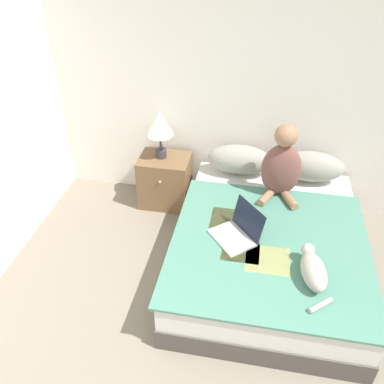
{
  "coord_description": "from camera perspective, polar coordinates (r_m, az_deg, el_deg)",
  "views": [
    {
      "loc": [
        -0.05,
        -0.61,
        2.65
      ],
      "look_at": [
        -0.52,
        1.91,
        0.8
      ],
      "focal_mm": 38.0,
      "sensor_mm": 36.0,
      "label": 1
    }
  ],
  "objects": [
    {
      "name": "pillow_far",
      "position": [
        4.02,
        16.32,
        3.46
      ],
      "size": [
        0.62,
        0.28,
        0.29
      ],
      "color": "gray",
      "rests_on": "bed"
    },
    {
      "name": "laptop_open",
      "position": [
        3.27,
        6.42,
        -5.48
      ],
      "size": [
        0.46,
        0.47,
        0.27
      ],
      "rotation": [
        0.0,
        0.0,
        -0.86
      ],
      "color": "#B7B7BC",
      "rests_on": "bed"
    },
    {
      "name": "cat_tabby",
      "position": [
        3.03,
        16.65,
        -10.45
      ],
      "size": [
        0.25,
        0.55,
        0.17
      ],
      "rotation": [
        0.0,
        0.0,
        1.76
      ],
      "color": "#A8A399",
      "rests_on": "bed"
    },
    {
      "name": "table_lamp",
      "position": [
        3.95,
        -4.55,
        9.28
      ],
      "size": [
        0.26,
        0.26,
        0.49
      ],
      "color": "#38383D",
      "rests_on": "nightstand"
    },
    {
      "name": "pillow_near",
      "position": [
        4.0,
        6.69,
        4.54
      ],
      "size": [
        0.62,
        0.28,
        0.29
      ],
      "color": "gray",
      "rests_on": "bed"
    },
    {
      "name": "person_sitting",
      "position": [
        3.67,
        12.47,
        3.59
      ],
      "size": [
        0.36,
        0.35,
        0.69
      ],
      "color": "brown",
      "rests_on": "bed"
    },
    {
      "name": "bed",
      "position": [
        3.57,
        10.53,
        -7.84
      ],
      "size": [
        1.55,
        1.95,
        0.45
      ],
      "color": "#4C4742",
      "rests_on": "ground_plane"
    },
    {
      "name": "wall_back",
      "position": [
        3.91,
        11.02,
        14.55
      ],
      "size": [
        5.25,
        0.05,
        2.55
      ],
      "color": "white",
      "rests_on": "ground_plane"
    },
    {
      "name": "nightstand",
      "position": [
        4.24,
        -3.78,
        1.6
      ],
      "size": [
        0.51,
        0.41,
        0.55
      ],
      "color": "brown",
      "rests_on": "ground_plane"
    }
  ]
}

